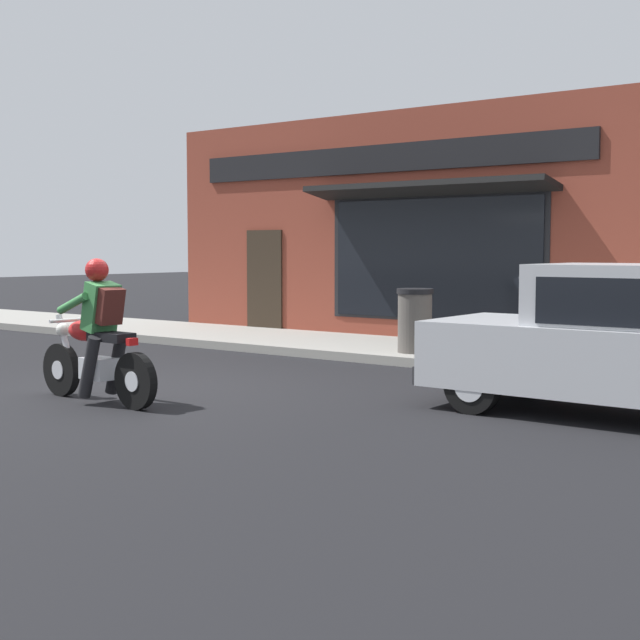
# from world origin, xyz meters

# --- Properties ---
(ground_plane) EXTENTS (80.00, 80.00, 0.00)m
(ground_plane) POSITION_xyz_m (0.00, 0.00, 0.00)
(ground_plane) COLOR black
(sidewalk_curb) EXTENTS (2.60, 22.00, 0.14)m
(sidewalk_curb) POSITION_xyz_m (5.09, 3.00, 0.07)
(sidewalk_curb) COLOR gray
(sidewalk_curb) RESTS_ON ground
(storefront_building) EXTENTS (1.25, 9.69, 4.20)m
(storefront_building) POSITION_xyz_m (6.62, 0.74, 2.11)
(storefront_building) COLOR brown
(storefront_building) RESTS_ON ground
(motorcycle_with_rider) EXTENTS (0.58, 2.02, 1.62)m
(motorcycle_with_rider) POSITION_xyz_m (-0.86, -0.26, 0.68)
(motorcycle_with_rider) COLOR black
(motorcycle_with_rider) RESTS_ON ground
(car_hatchback) EXTENTS (1.66, 3.79, 1.57)m
(car_hatchback) POSITION_xyz_m (1.77, -5.21, 0.77)
(car_hatchback) COLOR black
(car_hatchback) RESTS_ON ground
(trash_bin) EXTENTS (0.56, 0.56, 0.98)m
(trash_bin) POSITION_xyz_m (4.44, -1.22, 0.64)
(trash_bin) COLOR #514C47
(trash_bin) RESTS_ON sidewalk_curb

